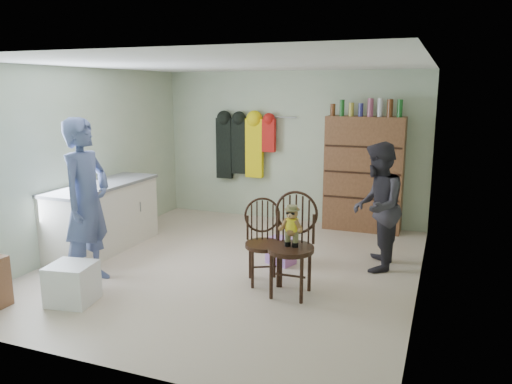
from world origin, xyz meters
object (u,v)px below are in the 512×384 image
at_px(chair_far, 263,238).
at_px(dresser, 364,173).
at_px(chair_front, 293,236).
at_px(counter, 103,217).

height_order(chair_far, dresser, dresser).
distance_m(chair_front, chair_far, 0.49).
distance_m(counter, dresser, 3.97).
bearing_deg(counter, chair_front, -10.13).
bearing_deg(chair_front, counter, 168.62).
bearing_deg(chair_front, chair_far, 151.06).
xyz_separation_m(chair_front, dresser, (0.30, 2.82, 0.26)).
bearing_deg(counter, chair_far, -6.86).
xyz_separation_m(counter, dresser, (3.20, 2.30, 0.44)).
relative_size(chair_front, chair_far, 1.15).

